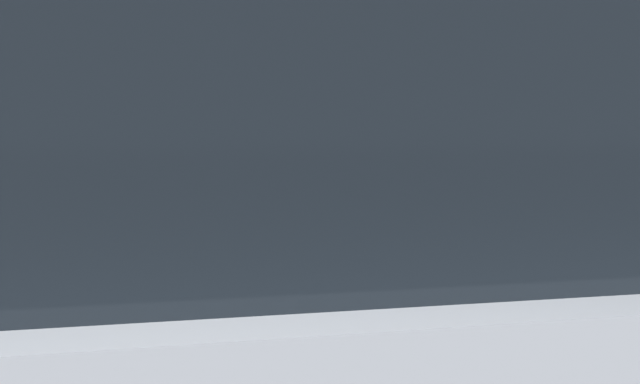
# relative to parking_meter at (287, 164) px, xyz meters

# --- Properties ---
(parking_meter) EXTENTS (0.17, 0.18, 1.44)m
(parking_meter) POSITION_rel_parking_meter_xyz_m (0.00, 0.00, 0.00)
(parking_meter) COLOR slate
(parking_meter) RESTS_ON sidewalk_curb
(pedestrian_at_meter) EXTENTS (0.60, 0.68, 1.79)m
(pedestrian_at_meter) POSITION_rel_parking_meter_xyz_m (0.46, 0.20, -0.00)
(pedestrian_at_meter) COLOR #1E233F
(pedestrian_at_meter) RESTS_ON sidewalk_curb
(parked_sedan_silver) EXTENTS (4.65, 1.93, 1.76)m
(parked_sedan_silver) POSITION_rel_parking_meter_xyz_m (0.00, -1.62, -0.31)
(parked_sedan_silver) COLOR #B7BABF
(parked_sedan_silver) RESTS_ON ground
(background_railing) EXTENTS (24.06, 0.06, 0.98)m
(background_railing) POSITION_rel_parking_meter_xyz_m (0.37, 1.85, -0.32)
(background_railing) COLOR black
(background_railing) RESTS_ON sidewalk_curb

